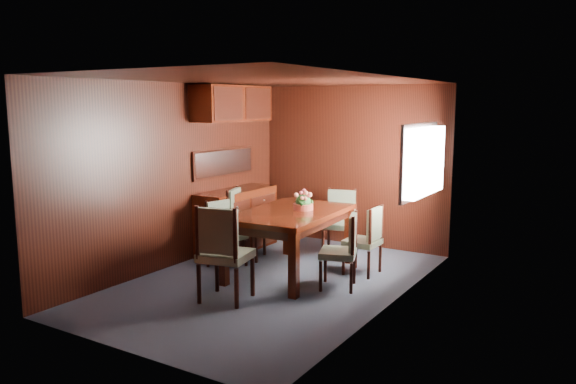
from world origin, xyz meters
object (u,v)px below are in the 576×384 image
Objects in this scene: chair_left_near at (223,229)px; chair_right_near at (344,247)px; flower_centerpiece at (303,200)px; sideboard at (237,220)px; dining_table at (290,220)px; chair_head at (222,249)px.

chair_right_near is (1.76, 0.01, 0.00)m from chair_left_near.
chair_right_near is at bearing -22.76° from flower_centerpiece.
chair_left_near is at bearing -66.25° from sideboard.
dining_table is at bearing -125.34° from flower_centerpiece.
flower_centerpiece is at bearing 51.41° from dining_table.
chair_head is at bearing -97.17° from flower_centerpiece.
flower_centerpiece is at bearing 71.05° from chair_head.
dining_table is 6.55× the size of flower_centerpiece.
flower_centerpiece is (0.18, 1.42, 0.34)m from chair_head.
chair_head is 1.47m from flower_centerpiece.
sideboard is 5.15× the size of flower_centerpiece.
chair_left_near is at bearing 116.15° from chair_head.
chair_left_near is 1.40m from chair_head.
chair_left_near is 3.25× the size of flower_centerpiece.
sideboard is 1.39m from dining_table.
sideboard is 2.18m from chair_head.
chair_head is at bearing 47.11° from chair_left_near.
chair_left_near reaches higher than dining_table.
chair_right_near is 0.90m from flower_centerpiece.
flower_centerpiece reaches higher than sideboard.
dining_table is 0.30m from flower_centerpiece.
chair_left_near is (-0.93, -0.17, -0.20)m from dining_table.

